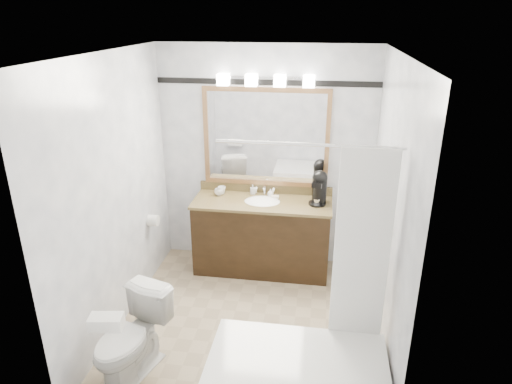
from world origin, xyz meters
TOP-DOWN VIEW (x-y plane):
  - room at (0.00, 0.00)m, footprint 2.42×2.62m
  - vanity at (0.00, 1.02)m, footprint 1.53×0.58m
  - mirror at (0.00, 1.28)m, footprint 1.40×0.04m
  - vanity_light_bar at (0.00, 1.23)m, footprint 1.02×0.14m
  - accent_stripe at (0.00, 1.29)m, footprint 2.40×0.01m
  - bathtub at (0.55, -0.90)m, footprint 1.30×0.75m
  - tp_roll at (-1.14, 0.66)m, footprint 0.11×0.12m
  - toilet at (-0.81, -0.80)m, footprint 0.59×0.79m
  - tissue_box at (-0.81, -1.12)m, footprint 0.25×0.16m
  - coffee_maker at (0.62, 1.07)m, footprint 0.19×0.24m
  - cup_left at (-0.51, 1.12)m, footprint 0.13×0.13m
  - cup_right at (-0.49, 1.17)m, footprint 0.11×0.11m
  - soap_bottle_a at (-0.14, 1.22)m, footprint 0.07×0.07m
  - soap_bottle_b at (0.07, 1.18)m, footprint 0.08×0.08m
  - soap_bar at (0.13, 1.13)m, footprint 0.08×0.05m

SIDE VIEW (x-z plane):
  - bathtub at x=0.55m, z-range -0.70..1.26m
  - toilet at x=-0.81m, z-range 0.00..0.72m
  - vanity at x=0.00m, z-range -0.04..0.93m
  - tp_roll at x=-1.14m, z-range 0.64..0.76m
  - tissue_box at x=-0.81m, z-range 0.72..0.81m
  - soap_bar at x=0.13m, z-range 0.85..0.88m
  - cup_left at x=-0.51m, z-range 0.85..0.93m
  - cup_right at x=-0.49m, z-range 0.85..0.93m
  - soap_bottle_b at x=0.07m, z-range 0.85..0.94m
  - soap_bottle_a at x=-0.14m, z-range 0.85..0.96m
  - coffee_maker at x=0.62m, z-range 0.86..1.22m
  - room at x=0.00m, z-range -0.01..2.51m
  - mirror at x=0.00m, z-range 0.95..2.05m
  - accent_stripe at x=0.00m, z-range 2.07..2.13m
  - vanity_light_bar at x=0.00m, z-range 2.07..2.19m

